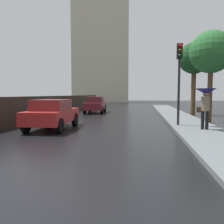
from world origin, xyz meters
The scene contains 7 objects.
car_red_mid_road centered at (-1.84, 7.38, 0.76)m, with size 1.86×3.93×1.44m.
car_maroon_far_ahead centered at (-1.75, 17.32, 0.77)m, with size 1.95×4.29×1.47m.
pedestrian_with_umbrella_near centered at (5.30, 7.22, 1.56)m, with size 0.90×0.90×1.82m.
traffic_light centered at (4.36, 8.58, 2.98)m, with size 0.26×0.39×4.08m.
street_tree_near centered at (6.67, 16.14, 4.53)m, with size 2.53×2.53×5.88m.
street_tree_mid centered at (6.59, 11.21, 4.18)m, with size 2.53×2.53×5.49m.
distant_tower centered at (-6.54, 45.94, 11.29)m, with size 12.58×10.43×26.36m.
Camera 1 is at (2.54, -3.35, 1.70)m, focal length 36.76 mm.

